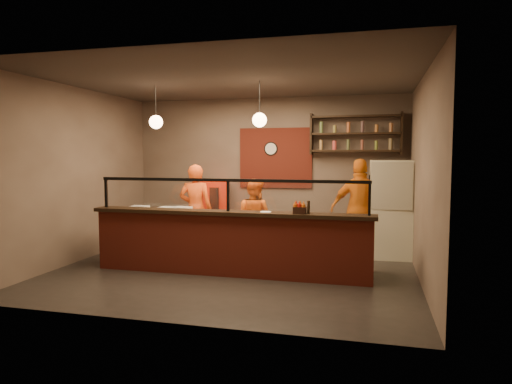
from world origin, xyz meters
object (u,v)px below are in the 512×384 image
(wall_clock, at_px, (271,149))
(pepper_mill, at_px, (309,207))
(cook_left, at_px, (196,210))
(cook_mid, at_px, (254,219))
(fridge, at_px, (390,209))
(pizza_dough, at_px, (255,218))
(condiment_caddy, at_px, (300,210))
(cook_right, at_px, (361,209))
(red_cooler, at_px, (214,212))

(wall_clock, bearing_deg, pepper_mill, -66.45)
(cook_left, bearing_deg, wall_clock, -137.83)
(cook_mid, height_order, fridge, fridge)
(wall_clock, bearing_deg, pizza_dough, -84.17)
(fridge, xyz_separation_m, condiment_caddy, (-1.42, -2.08, 0.18))
(cook_right, bearing_deg, cook_left, 0.27)
(wall_clock, distance_m, condiment_caddy, 3.16)
(wall_clock, xyz_separation_m, red_cooler, (-1.22, -0.31, -1.38))
(fridge, distance_m, pizza_dough, 2.79)
(pizza_dough, bearing_deg, red_cooler, 125.45)
(cook_mid, height_order, cook_right, cook_right)
(cook_left, xyz_separation_m, fridge, (3.70, 0.69, 0.04))
(cook_left, relative_size, pizza_dough, 3.34)
(cook_mid, xyz_separation_m, pepper_mill, (1.22, -1.34, 0.40))
(red_cooler, bearing_deg, wall_clock, -6.02)
(cook_right, bearing_deg, pepper_mill, 59.84)
(pizza_dough, distance_m, pepper_mill, 1.08)
(red_cooler, distance_m, pepper_mill, 3.48)
(cook_left, relative_size, red_cooler, 1.25)
(wall_clock, xyz_separation_m, pizza_dough, (0.24, -2.36, -1.19))
(fridge, xyz_separation_m, pepper_mill, (-1.29, -2.05, 0.23))
(wall_clock, xyz_separation_m, fridge, (2.50, -0.72, -1.17))
(cook_mid, relative_size, pepper_mill, 7.61)
(cook_left, relative_size, pepper_mill, 8.94)
(pizza_dough, bearing_deg, wall_clock, 95.83)
(cook_left, height_order, pepper_mill, cook_left)
(cook_left, height_order, cook_right, cook_right)
(fridge, distance_m, pepper_mill, 2.43)
(wall_clock, xyz_separation_m, cook_left, (-1.20, -1.41, -1.21))
(fridge, distance_m, red_cooler, 3.75)
(cook_mid, xyz_separation_m, cook_right, (1.96, 0.47, 0.19))
(fridge, relative_size, condiment_caddy, 9.62)
(red_cooler, xyz_separation_m, pepper_mill, (2.42, -2.46, 0.44))
(cook_mid, distance_m, condiment_caddy, 1.78)
(cook_mid, xyz_separation_m, red_cooler, (-1.21, 1.12, -0.04))
(fridge, height_order, pizza_dough, fridge)
(cook_mid, relative_size, cook_right, 0.80)
(wall_clock, xyz_separation_m, condiment_caddy, (1.08, -2.80, -0.99))
(condiment_caddy, bearing_deg, cook_right, 64.55)
(condiment_caddy, bearing_deg, cook_left, 148.62)
(pizza_dough, bearing_deg, condiment_caddy, -28.01)
(pepper_mill, bearing_deg, pizza_dough, 156.93)
(cook_mid, relative_size, red_cooler, 1.06)
(condiment_caddy, height_order, pepper_mill, pepper_mill)
(wall_clock, xyz_separation_m, cook_right, (1.95, -0.97, -1.15))
(cook_right, bearing_deg, fridge, -164.11)
(condiment_caddy, bearing_deg, pepper_mill, 13.90)
(cook_right, height_order, fridge, cook_right)
(cook_mid, relative_size, pizza_dough, 2.85)
(cook_left, bearing_deg, condiment_caddy, 141.27)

